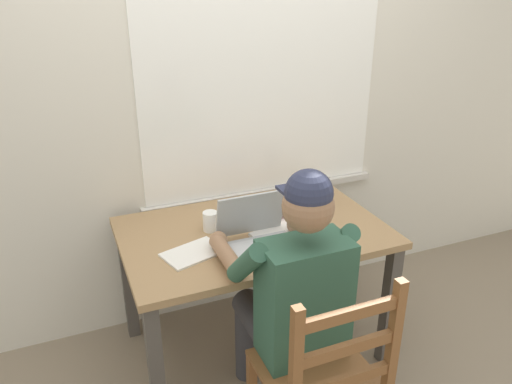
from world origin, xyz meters
name	(u,v)px	position (x,y,z in m)	size (l,w,h in m)	color
ground_plane	(254,345)	(0.00, 0.00, 0.00)	(8.00, 8.00, 0.00)	gray
back_wall	(219,89)	(0.01, 0.48, 1.30)	(6.00, 0.08, 2.60)	silver
desk	(254,246)	(0.00, 0.00, 0.62)	(1.26, 0.80, 0.71)	#9E7A51
seated_person	(292,290)	(-0.03, -0.48, 0.67)	(0.50, 0.60, 1.23)	#2D5642
wooden_chair	(323,379)	(-0.03, -0.76, 0.45)	(0.42, 0.42, 0.93)	brown
laptop	(258,235)	(-0.04, -0.15, 0.76)	(0.33, 0.29, 0.23)	#ADAFB2
computer_mouse	(310,235)	(0.21, -0.18, 0.73)	(0.06, 0.10, 0.03)	#ADAFB2
coffee_mug_white	(211,221)	(-0.19, 0.07, 0.76)	(0.11, 0.07, 0.10)	white
coffee_mug_dark	(316,195)	(0.42, 0.15, 0.76)	(0.12, 0.08, 0.10)	#38281E
book_stack_main	(276,208)	(0.17, 0.10, 0.75)	(0.21, 0.13, 0.08)	white
paper_pile_near_laptop	(193,253)	(-0.33, -0.11, 0.72)	(0.26, 0.17, 0.01)	white
paper_pile_back_corner	(280,235)	(0.09, -0.11, 0.72)	(0.23, 0.19, 0.01)	white
paper_pile_side	(302,218)	(0.27, 0.02, 0.71)	(0.23, 0.16, 0.01)	white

